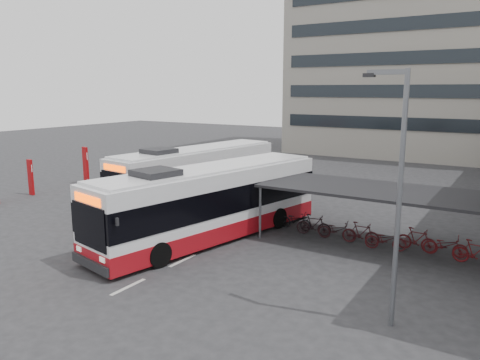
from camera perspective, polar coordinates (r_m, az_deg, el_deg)
The scene contains 10 objects.
ground at distance 22.88m, azimuth -7.21°, elevation -6.29°, with size 120.00×120.00×0.00m, color #28282B.
bike_shelter at distance 21.33m, azimuth 16.18°, elevation -4.29°, with size 10.00×4.00×2.54m.
office_block at distance 53.79m, azimuth 24.27°, elevation 16.18°, with size 30.00×15.00×25.00m, color gray.
road_markings at distance 19.18m, azimuth -7.03°, elevation -9.72°, with size 0.15×7.60×0.01m.
bus_main at distance 21.40m, azimuth -3.56°, elevation -2.81°, with size 5.06×12.41×3.59m.
bus_teal at distance 28.63m, azimuth -5.26°, elevation 0.64°, with size 4.12×12.19×3.53m.
pedestrian at distance 28.06m, azimuth -6.56°, elevation -1.19°, with size 0.64×0.42×1.76m, color black.
lamp_post at distance 13.60m, azimuth 18.57°, elevation -0.58°, with size 1.29×0.27×7.31m.
sign_totem_mid at distance 33.19m, azimuth -24.17°, elevation 0.38°, with size 0.51×0.20×2.33m.
sign_totem_north at distance 35.69m, azimuth -18.30°, elevation 1.77°, with size 0.58×0.28×2.69m.
Camera 1 is at (13.86, -16.90, 6.76)m, focal length 35.00 mm.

